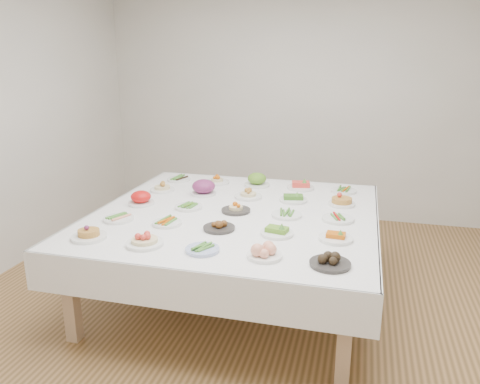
% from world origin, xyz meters
% --- Properties ---
extents(room_envelope, '(5.02, 5.02, 2.81)m').
position_xyz_m(room_envelope, '(0.00, 0.00, 1.83)').
color(room_envelope, '#9C6F41').
rests_on(room_envelope, ground).
extents(display_table, '(2.28, 2.28, 0.75)m').
position_xyz_m(display_table, '(-0.24, 0.20, 0.69)').
color(display_table, white).
rests_on(display_table, ground).
extents(dish_0, '(0.24, 0.24, 0.12)m').
position_xyz_m(dish_0, '(-1.09, -0.62, 0.80)').
color(dish_0, white).
rests_on(dish_0, display_table).
extents(dish_1, '(0.27, 0.27, 0.15)m').
position_xyz_m(dish_1, '(-0.65, -0.63, 0.82)').
color(dish_1, white).
rests_on(dish_1, display_table).
extents(dish_2, '(0.22, 0.22, 0.05)m').
position_xyz_m(dish_2, '(-0.24, -0.63, 0.77)').
color(dish_2, '#4C66B2').
rests_on(dish_2, display_table).
extents(dish_3, '(0.22, 0.22, 0.11)m').
position_xyz_m(dish_3, '(0.17, -0.62, 0.80)').
color(dish_3, white).
rests_on(dish_3, display_table).
extents(dish_4, '(0.25, 0.25, 0.11)m').
position_xyz_m(dish_4, '(0.59, -0.64, 0.80)').
color(dish_4, '#2D2A28').
rests_on(dish_4, display_table).
extents(dish_5, '(0.25, 0.23, 0.06)m').
position_xyz_m(dish_5, '(-1.08, -0.22, 0.78)').
color(dish_5, white).
rests_on(dish_5, display_table).
extents(dish_6, '(0.22, 0.22, 0.05)m').
position_xyz_m(dish_6, '(-0.67, -0.22, 0.77)').
color(dish_6, white).
rests_on(dish_6, display_table).
extents(dish_7, '(0.23, 0.23, 0.09)m').
position_xyz_m(dish_7, '(-0.25, -0.22, 0.79)').
color(dish_7, '#2D2A28').
rests_on(dish_7, display_table).
extents(dish_8, '(0.24, 0.24, 0.11)m').
position_xyz_m(dish_8, '(0.18, -0.21, 0.80)').
color(dish_8, white).
rests_on(dish_8, display_table).
extents(dish_9, '(0.23, 0.23, 0.09)m').
position_xyz_m(dish_9, '(0.59, -0.21, 0.79)').
color(dish_9, white).
rests_on(dish_9, display_table).
extents(dish_10, '(0.24, 0.24, 0.13)m').
position_xyz_m(dish_10, '(-1.09, 0.19, 0.81)').
color(dish_10, white).
rests_on(dish_10, display_table).
extents(dish_11, '(0.23, 0.23, 0.05)m').
position_xyz_m(dish_11, '(-0.65, 0.20, 0.77)').
color(dish_11, white).
rests_on(dish_11, display_table).
extents(dish_12, '(0.24, 0.24, 0.11)m').
position_xyz_m(dish_12, '(-0.24, 0.21, 0.80)').
color(dish_12, '#2D2A28').
rests_on(dish_12, display_table).
extents(dish_13, '(0.24, 0.24, 0.05)m').
position_xyz_m(dish_13, '(0.18, 0.20, 0.77)').
color(dish_13, white).
rests_on(dish_13, display_table).
extents(dish_14, '(0.25, 0.25, 0.05)m').
position_xyz_m(dish_14, '(0.58, 0.21, 0.77)').
color(dish_14, white).
rests_on(dish_14, display_table).
extents(dish_15, '(0.23, 0.23, 0.13)m').
position_xyz_m(dish_15, '(-1.08, 0.63, 0.81)').
color(dish_15, white).
rests_on(dish_15, display_table).
extents(dish_16, '(0.22, 0.22, 0.14)m').
position_xyz_m(dish_16, '(-0.66, 0.61, 0.82)').
color(dish_16, white).
rests_on(dish_16, display_table).
extents(dish_17, '(0.25, 0.25, 0.14)m').
position_xyz_m(dish_17, '(-0.24, 0.62, 0.81)').
color(dish_17, white).
rests_on(dish_17, display_table).
extents(dish_18, '(0.24, 0.24, 0.11)m').
position_xyz_m(dish_18, '(0.17, 0.62, 0.79)').
color(dish_18, white).
rests_on(dish_18, display_table).
extents(dish_19, '(0.23, 0.23, 0.14)m').
position_xyz_m(dish_19, '(0.59, 0.61, 0.82)').
color(dish_19, white).
rests_on(dish_19, display_table).
extents(dish_20, '(0.24, 0.23, 0.06)m').
position_xyz_m(dish_20, '(-1.08, 1.03, 0.78)').
color(dish_20, white).
rests_on(dish_20, display_table).
extents(dish_21, '(0.24, 0.24, 0.12)m').
position_xyz_m(dish_21, '(-0.66, 1.03, 0.80)').
color(dish_21, white).
rests_on(dish_21, display_table).
extents(dish_22, '(0.25, 0.25, 0.16)m').
position_xyz_m(dish_22, '(-0.25, 1.04, 0.83)').
color(dish_22, white).
rests_on(dish_22, display_table).
extents(dish_23, '(0.26, 0.26, 0.12)m').
position_xyz_m(dish_23, '(0.18, 1.04, 0.80)').
color(dish_23, white).
rests_on(dish_23, display_table).
extents(dish_24, '(0.24, 0.24, 0.05)m').
position_xyz_m(dish_24, '(0.59, 1.03, 0.77)').
color(dish_24, white).
rests_on(dish_24, display_table).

